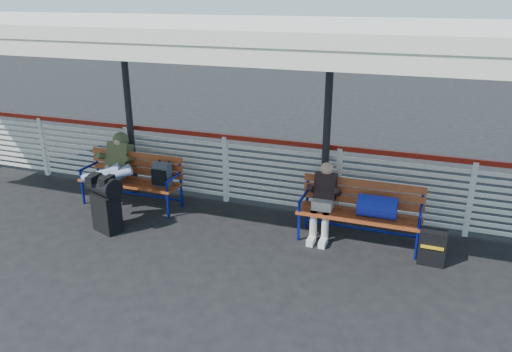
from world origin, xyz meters
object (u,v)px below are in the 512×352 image
at_px(suitcase_side, 432,247).
at_px(luggage_stack, 105,201).
at_px(bench_left, 139,175).
at_px(companion_person, 323,200).
at_px(traveler_man, 112,170).
at_px(bench_right, 368,207).

bearing_deg(suitcase_side, luggage_stack, -171.43).
xyz_separation_m(luggage_stack, bench_left, (-0.05, 1.04, 0.08)).
bearing_deg(companion_person, traveler_man, -175.42).
height_order(bench_right, companion_person, companion_person).
distance_m(luggage_stack, suitcase_side, 4.85).
distance_m(bench_left, suitcase_side, 4.87).
bearing_deg(companion_person, bench_right, 1.03).
relative_size(traveler_man, companion_person, 1.43).
bearing_deg(suitcase_side, companion_person, 170.05).
bearing_deg(luggage_stack, bench_right, 34.19).
distance_m(bench_left, traveler_man, 0.49).
xyz_separation_m(traveler_man, companion_person, (3.54, 0.28, -0.14)).
xyz_separation_m(traveler_man, suitcase_side, (5.14, -0.01, -0.49)).
bearing_deg(companion_person, bench_left, 178.78).
distance_m(luggage_stack, companion_person, 3.34).
distance_m(companion_person, suitcase_side, 1.66).
bearing_deg(traveler_man, suitcase_side, -0.16).
bearing_deg(bench_left, suitcase_side, -4.33).
bearing_deg(bench_left, traveler_man, -129.69).
relative_size(bench_right, traveler_man, 1.10).
relative_size(luggage_stack, bench_left, 0.51).
xyz_separation_m(luggage_stack, suitcase_side, (4.80, 0.67, -0.25)).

